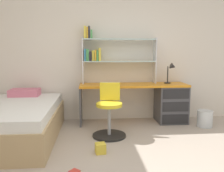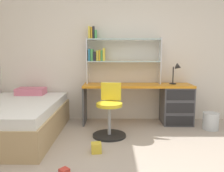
% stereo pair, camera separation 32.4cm
% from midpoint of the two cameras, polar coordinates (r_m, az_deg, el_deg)
% --- Properties ---
extents(room_shell, '(5.41, 5.50, 2.74)m').
position_cam_midpoint_polar(room_shell, '(3.50, -20.55, 8.92)').
color(room_shell, silver).
rests_on(room_shell, ground_plane).
extents(desk, '(1.96, 0.52, 0.72)m').
position_cam_midpoint_polar(desk, '(4.45, 9.73, -3.53)').
color(desk, orange).
rests_on(desk, ground_plane).
extents(bookshelf_hutch, '(1.36, 0.22, 1.04)m').
position_cam_midpoint_polar(bookshelf_hutch, '(4.36, -3.07, 8.23)').
color(bookshelf_hutch, silver).
rests_on(bookshelf_hutch, desk).
extents(desk_lamp, '(0.20, 0.17, 0.38)m').
position_cam_midpoint_polar(desk_lamp, '(4.43, 12.24, 3.83)').
color(desk_lamp, black).
rests_on(desk_lamp, desk).
extents(swivel_chair, '(0.52, 0.52, 0.82)m').
position_cam_midpoint_polar(swivel_chair, '(3.67, -3.21, -7.11)').
color(swivel_chair, black).
rests_on(swivel_chair, ground_plane).
extents(bed_platform, '(1.28, 1.91, 0.65)m').
position_cam_midpoint_polar(bed_platform, '(3.91, -25.08, -7.85)').
color(bed_platform, tan).
rests_on(bed_platform, ground_plane).
extents(waste_bin, '(0.26, 0.26, 0.29)m').
position_cam_midpoint_polar(waste_bin, '(4.41, 19.62, -7.46)').
color(waste_bin, silver).
rests_on(waste_bin, ground_plane).
extents(toy_block_yellow_2, '(0.15, 0.15, 0.13)m').
position_cam_midpoint_polar(toy_block_yellow_2, '(3.16, -5.87, -14.82)').
color(toy_block_yellow_2, gold).
rests_on(toy_block_yellow_2, ground_plane).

